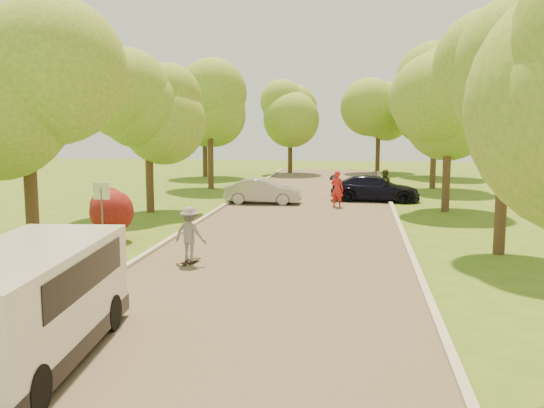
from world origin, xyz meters
The scene contains 23 objects.
ground centered at (0.00, 0.00, 0.00)m, with size 100.00×100.00×0.00m, color #3A6217.
road centered at (0.00, 8.00, 0.01)m, with size 8.00×60.00×0.01m, color #4C4438.
curb_left centered at (-4.05, 8.00, 0.06)m, with size 0.18×60.00×0.12m, color #B2AD9E.
curb_right centered at (4.05, 8.00, 0.06)m, with size 0.18×60.00×0.12m, color #B2AD9E.
street_sign centered at (-5.80, 4.00, 1.56)m, with size 0.55×0.06×2.17m.
red_shrub centered at (-6.30, 5.50, 1.10)m, with size 1.70×1.70×1.95m.
tree_l_mida centered at (-6.30, 1.00, 5.17)m, with size 4.71×4.60×7.39m.
tree_l_midb centered at (-6.81, 12.00, 4.59)m, with size 4.30×4.20×6.62m.
tree_l_far centered at (-6.39, 22.00, 5.47)m, with size 4.92×4.80×7.79m.
tree_r_mida centered at (7.02, 5.00, 5.54)m, with size 5.13×5.00×7.95m.
tree_r_midb centered at (6.60, 14.00, 4.88)m, with size 4.51×4.40×7.01m.
tree_r_far centered at (7.23, 24.00, 5.83)m, with size 5.33×5.20×8.34m.
tree_bg_a centered at (-8.78, 30.00, 5.31)m, with size 5.12×5.00×7.72m.
tree_bg_b centered at (8.22, 32.00, 5.54)m, with size 5.12×5.00×7.95m.
tree_bg_c centered at (-2.79, 34.00, 5.02)m, with size 4.92×4.80×7.33m.
tree_bg_d centered at (4.22, 36.00, 5.31)m, with size 5.12×5.00×7.72m.
minivan centered at (-3.20, -5.15, 1.05)m, with size 2.58×5.50×1.98m.
silver_sedan centered at (-2.34, 15.56, 0.63)m, with size 1.33×3.82×1.26m, color #9E9DA2.
dark_sedan centered at (3.30, 17.35, 0.67)m, with size 1.87×4.61×1.34m, color black.
longboard centered at (-2.40, 2.34, 0.09)m, with size 0.46×0.85×0.10m.
skateboarder centered at (-2.40, 2.34, 0.90)m, with size 1.03×0.59×1.59m, color gray.
person_striped centered at (1.42, 14.82, 0.89)m, with size 0.65×0.42×1.77m, color red.
person_olive centered at (3.76, 17.06, 0.84)m, with size 0.81×0.63×1.68m, color #363822.
Camera 1 is at (2.36, -14.41, 4.12)m, focal length 40.00 mm.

